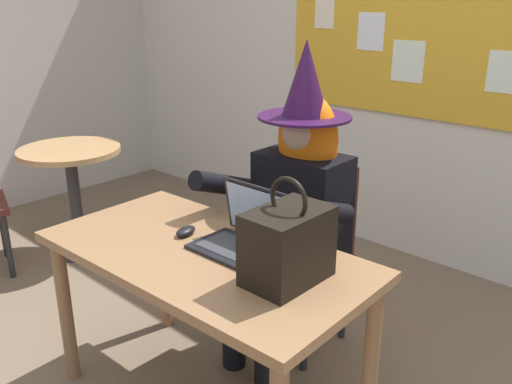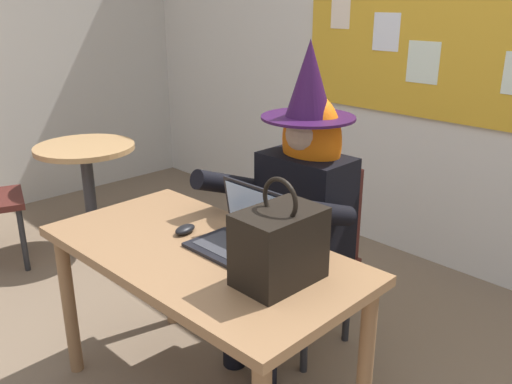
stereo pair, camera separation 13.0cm
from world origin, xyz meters
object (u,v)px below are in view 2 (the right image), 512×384
(desk_main, at_px, (201,271))
(side_table_round, at_px, (87,174))
(person_costumed, at_px, (297,194))
(chair_at_desk, at_px, (311,244))
(laptop, at_px, (240,234))
(computer_mouse, at_px, (185,229))
(handbag, at_px, (279,245))

(desk_main, height_order, side_table_round, side_table_round)
(person_costumed, height_order, side_table_round, person_costumed)
(chair_at_desk, height_order, laptop, laptop)
(computer_mouse, bearing_deg, laptop, 5.08)
(desk_main, bearing_deg, laptop, 55.99)
(laptop, distance_m, computer_mouse, 0.27)
(chair_at_desk, height_order, computer_mouse, chair_at_desk)
(laptop, xyz_separation_m, computer_mouse, (-0.25, -0.08, -0.04))
(handbag, height_order, side_table_round, handbag)
(computer_mouse, height_order, handbag, handbag)
(chair_at_desk, height_order, handbag, handbag)
(chair_at_desk, bearing_deg, person_costumed, 0.14)
(desk_main, bearing_deg, computer_mouse, 163.35)
(person_costumed, bearing_deg, handbag, 34.78)
(desk_main, relative_size, side_table_round, 1.83)
(person_costumed, xyz_separation_m, laptop, (0.11, -0.45, -0.02))
(laptop, xyz_separation_m, handbag, (0.30, -0.09, 0.08))
(person_costumed, height_order, handbag, person_costumed)
(desk_main, bearing_deg, person_costumed, 91.88)
(desk_main, height_order, laptop, laptop)
(chair_at_desk, distance_m, handbag, 0.86)
(laptop, height_order, side_table_round, laptop)
(side_table_round, bearing_deg, computer_mouse, -12.88)
(desk_main, relative_size, handbag, 3.58)
(handbag, bearing_deg, person_costumed, 126.82)
(person_costumed, xyz_separation_m, computer_mouse, (-0.14, -0.53, -0.06))
(chair_at_desk, xyz_separation_m, person_costumed, (0.01, -0.12, 0.30))
(person_costumed, distance_m, computer_mouse, 0.56)
(chair_at_desk, distance_m, laptop, 0.65)
(person_costumed, bearing_deg, desk_main, -0.17)
(person_costumed, relative_size, computer_mouse, 14.40)
(desk_main, distance_m, person_costumed, 0.61)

